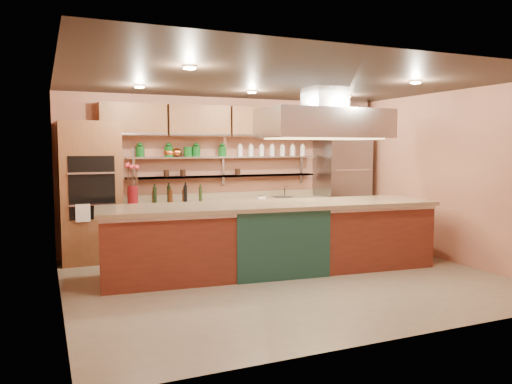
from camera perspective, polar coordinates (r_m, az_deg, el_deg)
name	(u,v)px	position (r m, az deg, el deg)	size (l,w,h in m)	color
floor	(284,279)	(7.32, 3.25, -9.86)	(6.00, 5.00, 0.02)	gray
ceiling	(285,81)	(7.13, 3.37, 12.52)	(6.00, 5.00, 0.02)	black
wall_back	(225,173)	(9.38, -3.53, 2.17)	(6.00, 0.04, 2.80)	#B97657
wall_front	(401,198)	(4.98, 16.27, -0.63)	(6.00, 0.04, 2.80)	#B97657
wall_left	(58,188)	(6.34, -21.72, 0.40)	(0.04, 5.00, 2.80)	#B97657
wall_right	(447,177)	(8.84, 20.99, 1.66)	(0.04, 5.00, 2.80)	#B97657
oven_stack	(90,192)	(8.56, -18.40, -0.04)	(0.95, 0.64, 2.30)	brown
refrigerator	(342,189)	(10.13, 9.79, 0.34)	(0.95, 0.72, 2.10)	gray
back_counter	(228,225)	(9.18, -3.16, -3.76)	(3.84, 0.64, 0.93)	tan
wall_shelf_lower	(225,176)	(9.25, -3.55, 1.82)	(3.60, 0.26, 0.03)	#AEB1B5
wall_shelf_upper	(225,157)	(9.23, -3.56, 3.99)	(3.60, 0.26, 0.03)	#AEB1B5
upper_cabinets	(228,122)	(9.21, -3.19, 8.03)	(4.60, 0.36, 0.55)	brown
range_hood	(324,124)	(7.89, 7.83, 7.75)	(2.00, 1.00, 0.45)	#AEB1B5
ceiling_downlights	(279,85)	(7.30, 2.65, 12.11)	(4.00, 2.80, 0.02)	#FFE5A5
island	(272,237)	(7.58, 1.81, -5.21)	(5.00, 1.09, 1.04)	maroon
flower_vase	(133,195)	(8.62, -13.92, -0.32)	(0.18, 0.18, 0.31)	maroon
oil_bottle_cluster	(177,194)	(8.78, -8.99, -0.19)	(0.93, 0.26, 0.30)	black
kitchen_scale	(261,196)	(9.31, 0.58, -0.49)	(0.15, 0.11, 0.08)	white
bar_faucet	(285,192)	(9.62, 3.28, 0.04)	(0.03, 0.03, 0.20)	silver
copper_kettle	(176,152)	(8.97, -9.09, 4.49)	(0.19, 0.19, 0.15)	orange
green_canister	(188,152)	(9.02, -7.78, 4.58)	(0.15, 0.15, 0.18)	#104F18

